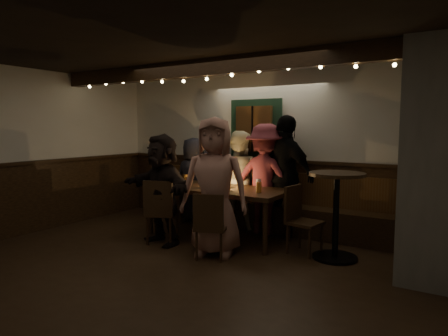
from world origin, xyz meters
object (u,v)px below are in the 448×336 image
Objects in this scene: chair_near_left at (160,208)px; high_top at (336,205)px; person_d at (265,179)px; person_b at (216,175)px; person_f at (162,189)px; chair_end at (299,215)px; person_c at (238,179)px; dining_table at (217,192)px; person_g at (215,186)px; person_a at (194,180)px; chair_near_right at (210,223)px; person_e at (286,176)px.

chair_near_left is 2.43m from high_top.
person_d is (-1.32, 0.65, 0.17)m from high_top.
person_b is at bearing 90.56° from chair_near_left.
high_top is 2.42m from person_f.
chair_near_left reaches higher than chair_end.
high_top is 2.03m from person_c.
dining_table is 1.36× the size of person_f.
chair_near_left is at bearing 90.64° from person_b.
person_b is 1.72m from person_g.
person_c is (0.44, 1.47, 0.29)m from chair_near_left.
person_f is (-0.45, -1.41, -0.02)m from person_c.
person_f reaches higher than person_a.
chair_near_left is 0.55× the size of person_b.
chair_near_right is at bearing 122.19° from person_a.
person_e is 1.90m from person_f.
high_top is at bearing 153.58° from person_d.
person_c is 0.87× the size of person_e.
person_e is 1.18× the size of person_f.
person_b is 0.93× the size of person_g.
person_d reaches higher than person_a.
person_g is at bearing 85.93° from person_d.
person_f is at bearing 97.37° from person_a.
dining_table is 2.53× the size of chair_near_right.
person_g is (0.92, -1.45, 0.06)m from person_b.
dining_table is 1.95× the size of high_top.
person_e reaches higher than person_f.
person_g is at bearing 122.56° from person_b.
chair_end is 0.95m from person_e.
person_g reaches higher than person_a.
person_d reaches higher than chair_end.
person_b is 1.43m from person_f.
chair_near_left is 1.97m from person_e.
person_g reaches higher than chair_near_right.
person_c is (0.45, -0.02, -0.03)m from person_b.
dining_table is 1.35m from chair_end.
dining_table is 0.82m from person_d.
person_b reaches higher than dining_table.
person_d is at bearing 172.64° from person_b.
person_a is 0.43m from person_b.
chair_near_right is 1.68m from person_e.
person_d reaches higher than person_b.
person_c reaches higher than person_f.
person_f is at bearing -160.58° from chair_end.
high_top is (0.49, -0.01, 0.20)m from chair_end.
person_g is (-0.09, -1.32, 0.04)m from person_d.
person_b is 1.04× the size of person_c.
dining_table is 2.32× the size of chair_near_left.
chair_end is at bearing 153.56° from person_a.
dining_table is 1.83m from high_top.
high_top is 2.82m from person_a.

